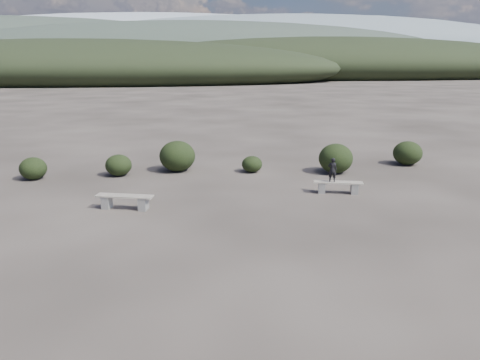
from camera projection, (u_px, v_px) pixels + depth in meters
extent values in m
plane|color=#292320|center=(265.00, 255.00, 12.12)|extent=(1200.00, 1200.00, 0.00)
cube|color=#65625E|center=(107.00, 202.00, 15.82)|extent=(0.35, 0.43, 0.43)
cube|color=#65625E|center=(143.00, 204.00, 15.64)|extent=(0.35, 0.43, 0.43)
cube|color=gray|center=(125.00, 196.00, 15.67)|extent=(1.97, 0.85, 0.05)
cube|color=#65625E|center=(322.00, 188.00, 17.61)|extent=(0.32, 0.40, 0.40)
cube|color=#65625E|center=(354.00, 189.00, 17.48)|extent=(0.32, 0.40, 0.40)
cube|color=gray|center=(338.00, 182.00, 17.49)|extent=(1.85, 0.74, 0.05)
imported|color=black|center=(332.00, 170.00, 17.40)|extent=(0.38, 0.30, 0.91)
ellipsoid|color=black|center=(119.00, 165.00, 20.15)|extent=(1.13, 1.13, 0.92)
ellipsoid|color=black|center=(177.00, 156.00, 20.91)|extent=(1.60, 1.60, 1.37)
ellipsoid|color=black|center=(252.00, 164.00, 20.79)|extent=(0.91, 0.91, 0.73)
ellipsoid|color=black|center=(336.00, 158.00, 20.58)|extent=(1.49, 1.49, 1.31)
ellipsoid|color=black|center=(408.00, 153.00, 22.18)|extent=(1.35, 1.35, 1.13)
ellipsoid|color=black|center=(33.00, 168.00, 19.53)|extent=(1.11, 1.11, 0.94)
ellipsoid|color=black|center=(80.00, 69.00, 95.78)|extent=(110.00, 40.00, 12.00)
ellipsoid|color=black|center=(337.00, 65.00, 120.49)|extent=(120.00, 44.00, 14.00)
ellipsoid|color=#2D382E|center=(198.00, 56.00, 164.82)|extent=(190.00, 64.00, 24.00)
ellipsoid|color=#2D382E|center=(0.00, 53.00, 213.80)|extent=(240.00, 80.00, 32.00)
ellipsoid|color=slate|center=(304.00, 50.00, 304.97)|extent=(340.00, 110.00, 44.00)
ellipsoid|color=#949DA7|center=(159.00, 48.00, 391.31)|extent=(460.00, 140.00, 56.00)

